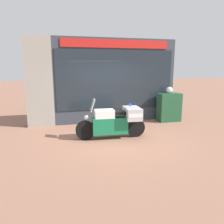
# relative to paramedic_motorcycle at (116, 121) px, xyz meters

# --- Properties ---
(ground_plane) EXTENTS (60.00, 60.00, 0.00)m
(ground_plane) POSITION_rel_paramedic_motorcycle_xyz_m (0.11, 0.19, -0.57)
(ground_plane) COLOR #8E604C
(shop_building) EXTENTS (5.99, 0.55, 3.35)m
(shop_building) POSITION_rel_paramedic_motorcycle_xyz_m (-0.33, 2.19, 1.12)
(shop_building) COLOR #333842
(shop_building) RESTS_ON ground
(window_display) EXTENTS (4.54, 0.30, 1.90)m
(window_display) POSITION_rel_paramedic_motorcycle_xyz_m (0.53, 2.22, -0.11)
(window_display) COLOR slate
(window_display) RESTS_ON ground
(paramedic_motorcycle) EXTENTS (2.24, 0.79, 1.29)m
(paramedic_motorcycle) POSITION_rel_paramedic_motorcycle_xyz_m (0.00, 0.00, 0.00)
(paramedic_motorcycle) COLOR black
(paramedic_motorcycle) RESTS_ON ground
(utility_cabinet) EXTENTS (0.92, 0.51, 1.17)m
(utility_cabinet) POSITION_rel_paramedic_motorcycle_xyz_m (2.74, 1.57, 0.02)
(utility_cabinet) COLOR #1E4C2D
(utility_cabinet) RESTS_ON ground
(white_helmet) EXTENTS (0.26, 0.26, 0.26)m
(white_helmet) POSITION_rel_paramedic_motorcycle_xyz_m (2.75, 1.63, 0.73)
(white_helmet) COLOR white
(white_helmet) RESTS_ON utility_cabinet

